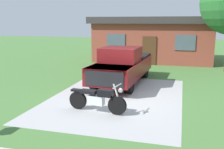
% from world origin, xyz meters
% --- Properties ---
extents(ground_plane, '(80.00, 80.00, 0.00)m').
position_xyz_m(ground_plane, '(0.00, 0.00, 0.00)').
color(ground_plane, '#477538').
extents(driveway_pad, '(5.35, 7.76, 0.01)m').
position_xyz_m(driveway_pad, '(0.00, 0.00, 0.00)').
color(driveway_pad, '#A6A6A6').
rests_on(driveway_pad, ground).
extents(motorcycle, '(2.21, 0.70, 1.09)m').
position_xyz_m(motorcycle, '(-0.23, -1.93, 0.47)').
color(motorcycle, black).
rests_on(motorcycle, ground).
extents(pickup_truck, '(2.30, 5.72, 1.90)m').
position_xyz_m(pickup_truck, '(-0.35, 2.62, 0.95)').
color(pickup_truck, black).
rests_on(pickup_truck, ground).
extents(neighbor_house, '(9.60, 5.60, 3.50)m').
position_xyz_m(neighbor_house, '(0.22, 11.22, 1.79)').
color(neighbor_house, brown).
rests_on(neighbor_house, ground).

